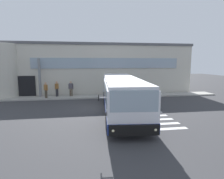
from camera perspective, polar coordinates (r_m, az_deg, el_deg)
name	(u,v)px	position (r m, az deg, el deg)	size (l,w,h in m)	color
ground_plane	(105,107)	(16.33, -2.07, -5.41)	(80.00, 90.00, 0.02)	#353538
bay_paint_stripes	(142,120)	(12.78, 9.25, -9.35)	(4.40, 3.96, 0.01)	silver
terminal_building	(91,68)	(27.45, -6.40, 6.61)	(25.06, 13.80, 6.19)	beige
boarding_curb	(100,96)	(20.99, -3.60, -2.12)	(27.26, 2.00, 0.15)	#9E9B93
entry_support_column	(40,78)	(21.76, -21.40, 3.44)	(0.28, 0.28, 4.18)	slate
bus_main_foreground	(121,95)	(14.48, 2.85, -1.74)	(4.03, 11.76, 2.70)	silver
passenger_near_column	(46,89)	(20.62, -19.74, 0.05)	(0.45, 0.43, 1.68)	#4C4233
passenger_by_doorway	(57,88)	(21.30, -16.65, 0.43)	(0.39, 0.51, 1.68)	#2D2D33
passenger_at_curb_edge	(71,88)	(21.05, -12.55, 0.49)	(0.56, 0.34, 1.68)	#4C4233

